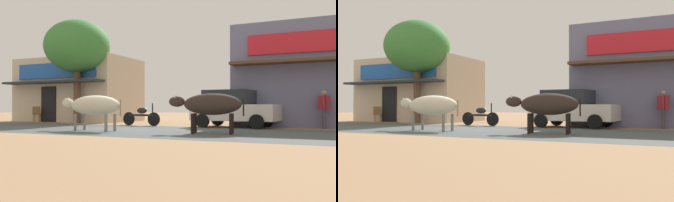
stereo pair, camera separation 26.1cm
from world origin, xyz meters
The scene contains 11 objects.
ground centered at (0.00, 0.00, 0.00)m, with size 80.00×80.00×0.00m, color #A27C58.
asphalt_road centered at (0.00, 0.00, 0.00)m, with size 72.00×6.00×0.00m, color #485051.
storefront_left_cafe centered at (-7.12, 6.45, 1.95)m, with size 7.16×5.20×3.88m.
storefront_right_club centered at (7.57, 6.46, 2.37)m, with size 8.54×5.20×4.73m.
roadside_tree centered at (-5.26, 3.92, 4.24)m, with size 3.63×3.63×5.73m.
parked_hatchback_car centered at (3.65, 3.58, 0.84)m, with size 3.77×2.23×1.64m.
parked_motorcycle centered at (-0.69, 3.04, 0.48)m, with size 2.07×0.28×1.07m.
cow_near_brown centered at (-0.53, -0.98, 0.94)m, with size 2.90×0.92×1.33m.
cow_far_dark centered at (3.91, -0.54, 0.97)m, with size 2.53×1.06×1.35m.
pedestrian_by_shop centered at (7.31, 4.00, 0.92)m, with size 0.48×0.61×1.58m.
cafe_chair_near_tree centered at (-8.31, 4.01, 0.51)m, with size 0.60×0.60×0.92m.
Camera 1 is at (7.57, -11.95, 0.90)m, focal length 38.12 mm.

